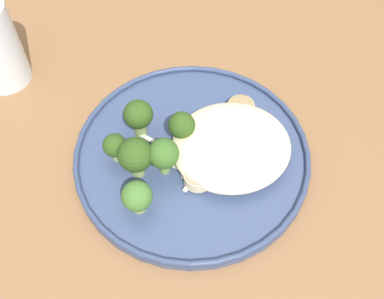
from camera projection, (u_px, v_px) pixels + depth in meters
The scene contains 19 objects.
wooden_dining_table at pixel (165, 215), 0.62m from camera, with size 1.40×1.00×0.74m.
dinner_plate at pixel (192, 155), 0.57m from camera, with size 0.29×0.29×0.02m.
noodle_bed at pixel (231, 146), 0.56m from camera, with size 0.14×0.13×0.03m.
seared_scallop_tilted_round at pixel (248, 119), 0.59m from camera, with size 0.03×0.03×0.01m.
seared_scallop_large_seared at pixel (198, 177), 0.54m from camera, with size 0.03×0.03×0.02m.
seared_scallop_right_edge at pixel (241, 107), 0.60m from camera, with size 0.03×0.03×0.01m.
seared_scallop_center_golden at pixel (254, 137), 0.57m from camera, with size 0.03×0.03×0.02m.
seared_scallop_left_edge at pixel (233, 147), 0.57m from camera, with size 0.03×0.03×0.01m.
seared_scallop_rear_pale at pixel (210, 145), 0.57m from camera, with size 0.03×0.03×0.01m.
broccoli_floret_small_sprig at pixel (115, 146), 0.55m from camera, with size 0.03×0.03×0.04m.
broccoli_floret_front_edge at pixel (164, 154), 0.53m from camera, with size 0.04×0.04×0.05m.
broccoli_floret_near_rim at pixel (182, 126), 0.56m from camera, with size 0.03×0.03×0.05m.
broccoli_floret_tall_stalk at pixel (136, 156), 0.53m from camera, with size 0.04×0.04×0.06m.
broccoli_floret_center_pile at pixel (137, 197), 0.51m from camera, with size 0.03×0.03×0.05m.
broccoli_floret_right_tilted at pixel (139, 116), 0.56m from camera, with size 0.04×0.04×0.06m.
onion_sliver_short_strip at pixel (153, 142), 0.58m from camera, with size 0.05×0.01×0.00m, color silver.
onion_sliver_pale_crescent at pixel (163, 161), 0.56m from camera, with size 0.05×0.01×0.00m, color silver.
onion_sliver_long_sliver at pixel (181, 163), 0.56m from camera, with size 0.04×0.01×0.00m, color silver.
onion_sliver_curled_piece at pixel (193, 180), 0.55m from camera, with size 0.04×0.01×0.00m, color silver.
Camera 1 is at (0.02, 0.28, 1.23)m, focal length 43.53 mm.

